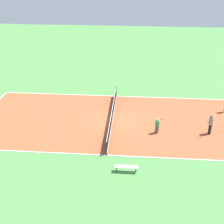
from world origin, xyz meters
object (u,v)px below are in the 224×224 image
at_px(tennis_net, 112,115).
at_px(player_far_green, 157,125).
at_px(bench, 126,167).
at_px(player_baseline_gray, 211,123).
at_px(tennis_ball_midcourt, 76,116).

height_order(tennis_net, player_far_green, player_far_green).
bearing_deg(player_far_green, bench, -163.40).
height_order(tennis_net, bench, tennis_net).
bearing_deg(bench, player_baseline_gray, -140.32).
bearing_deg(player_far_green, tennis_net, 105.52).
bearing_deg(player_baseline_gray, tennis_net, -68.22).
distance_m(tennis_net, bench, 7.35).
bearing_deg(tennis_ball_midcourt, player_baseline_gray, -100.40).
height_order(tennis_net, player_baseline_gray, player_baseline_gray).
relative_size(bench, player_baseline_gray, 0.91).
height_order(bench, tennis_ball_midcourt, bench).
relative_size(tennis_net, player_far_green, 7.57).
distance_m(bench, player_baseline_gray, 8.76).
bearing_deg(player_far_green, tennis_ball_midcourt, 112.48).
distance_m(bench, player_far_green, 5.88).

